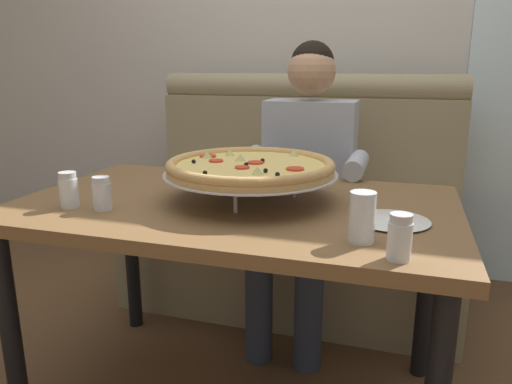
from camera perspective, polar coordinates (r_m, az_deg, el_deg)
back_wall_with_window at (r=2.93m, az=7.62°, el=19.07°), size 6.00×0.12×2.80m
booth_bench at (r=2.49m, az=4.59°, el=-3.42°), size 1.59×0.78×1.13m
dining_table at (r=1.59m, az=-2.41°, el=-4.05°), size 1.39×0.85×0.74m
diner_main at (r=2.13m, az=5.82°, el=2.21°), size 0.54×0.64×1.27m
pizza at (r=1.55m, az=-0.66°, el=2.94°), size 0.56×0.56×0.14m
shaker_oregano at (r=1.13m, az=16.59°, el=-5.50°), size 0.05×0.05×0.11m
shaker_pepper_flakes at (r=1.53m, az=-17.72°, el=-0.42°), size 0.06×0.06×0.10m
shaker_parmesan at (r=1.59m, az=-21.22°, el=-0.05°), size 0.06×0.06×0.11m
plate_near_left at (r=1.40m, az=15.73°, el=-3.03°), size 0.21×0.21×0.02m
drinking_glass at (r=1.21m, az=12.40°, el=-3.27°), size 0.06×0.06×0.13m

